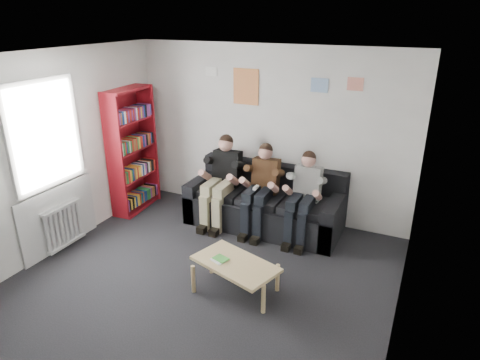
% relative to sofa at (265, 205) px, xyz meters
% --- Properties ---
extents(room_shell, '(5.00, 5.00, 5.00)m').
position_rel_sofa_xyz_m(room_shell, '(-0.13, -2.05, 1.02)').
color(room_shell, black).
rests_on(room_shell, ground).
extents(sofa, '(2.36, 0.96, 0.91)m').
position_rel_sofa_xyz_m(sofa, '(0.00, 0.00, 0.00)').
color(sofa, black).
rests_on(sofa, ground).
extents(bookshelf, '(0.30, 0.91, 2.03)m').
position_rel_sofa_xyz_m(bookshelf, '(-2.20, -0.34, 0.69)').
color(bookshelf, maroon).
rests_on(bookshelf, ground).
extents(coffee_table, '(1.00, 0.55, 0.40)m').
position_rel_sofa_xyz_m(coffee_table, '(0.33, -1.76, 0.02)').
color(coffee_table, tan).
rests_on(coffee_table, ground).
extents(game_cases, '(0.19, 0.15, 0.03)m').
position_rel_sofa_xyz_m(game_cases, '(0.14, -1.80, 0.08)').
color(game_cases, white).
rests_on(game_cases, coffee_table).
extents(person_left, '(0.42, 0.89, 1.39)m').
position_rel_sofa_xyz_m(person_left, '(-0.66, -0.21, 0.37)').
color(person_left, black).
rests_on(person_left, sofa).
extents(person_middle, '(0.39, 0.84, 1.34)m').
position_rel_sofa_xyz_m(person_middle, '(-0.00, -0.21, 0.35)').
color(person_middle, '#55371C').
rests_on(person_middle, sofa).
extents(person_right, '(0.38, 0.80, 1.31)m').
position_rel_sofa_xyz_m(person_right, '(0.66, -0.20, 0.34)').
color(person_right, white).
rests_on(person_right, sofa).
extents(radiator, '(0.10, 0.64, 0.60)m').
position_rel_sofa_xyz_m(radiator, '(-2.28, -1.85, 0.02)').
color(radiator, silver).
rests_on(radiator, ground).
extents(window, '(0.05, 1.30, 2.36)m').
position_rel_sofa_xyz_m(window, '(-2.36, -1.85, 0.70)').
color(window, white).
rests_on(window, room_shell).
extents(poster_large, '(0.42, 0.01, 0.55)m').
position_rel_sofa_xyz_m(poster_large, '(-0.53, 0.43, 1.72)').
color(poster_large, gold).
rests_on(poster_large, room_shell).
extents(poster_blue, '(0.25, 0.01, 0.20)m').
position_rel_sofa_xyz_m(poster_blue, '(0.62, 0.43, 1.82)').
color(poster_blue, '#4695EE').
rests_on(poster_blue, room_shell).
extents(poster_pink, '(0.22, 0.01, 0.18)m').
position_rel_sofa_xyz_m(poster_pink, '(1.12, 0.43, 1.87)').
color(poster_pink, '#C53D8F').
rests_on(poster_pink, room_shell).
extents(poster_sign, '(0.20, 0.01, 0.14)m').
position_rel_sofa_xyz_m(poster_sign, '(-1.13, 0.43, 1.92)').
color(poster_sign, white).
rests_on(poster_sign, room_shell).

